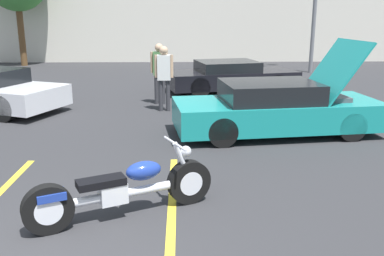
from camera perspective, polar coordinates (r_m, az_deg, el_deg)
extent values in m
cube|color=yellow|center=(5.83, -2.77, -12.39)|extent=(0.12, 4.98, 0.01)
cube|color=beige|center=(26.01, -5.71, 14.06)|extent=(32.00, 4.00, 4.40)
cylinder|color=brown|center=(23.95, -21.79, 11.53)|extent=(0.32, 0.32, 3.19)
cylinder|color=black|center=(6.25, -0.41, -7.21)|extent=(0.65, 0.42, 0.64)
cylinder|color=black|center=(5.73, -18.67, -10.24)|extent=(0.65, 0.42, 0.64)
cylinder|color=silver|center=(6.25, -0.41, -7.21)|extent=(0.39, 0.31, 0.35)
cylinder|color=silver|center=(5.73, -18.67, -10.24)|extent=(0.39, 0.31, 0.35)
cylinder|color=silver|center=(5.91, -9.11, -8.62)|extent=(1.57, 0.83, 0.12)
cube|color=silver|center=(5.85, -10.52, -8.49)|extent=(0.43, 0.37, 0.28)
ellipsoid|color=navy|center=(5.89, -6.47, -5.66)|extent=(0.57, 0.47, 0.26)
cube|color=black|center=(5.75, -12.02, -7.08)|extent=(0.68, 0.50, 0.10)
cube|color=navy|center=(5.66, -18.32, -8.55)|extent=(0.41, 0.35, 0.10)
cylinder|color=silver|center=(6.09, -1.25, -4.56)|extent=(0.31, 0.19, 0.63)
cylinder|color=silver|center=(5.95, -2.29, -2.08)|extent=(0.33, 0.65, 0.04)
sphere|color=silver|center=(6.06, -0.83, -3.13)|extent=(0.16, 0.16, 0.16)
cylinder|color=silver|center=(5.93, -13.55, -9.42)|extent=(1.20, 0.63, 0.09)
cube|color=teal|center=(9.89, 11.19, 1.89)|extent=(4.77, 2.32, 0.60)
cube|color=black|center=(9.73, 10.33, 4.82)|extent=(2.25, 1.83, 0.43)
cylinder|color=black|center=(9.83, 20.49, 0.17)|extent=(0.65, 0.30, 0.63)
cylinder|color=black|center=(11.16, 16.72, 2.21)|extent=(0.65, 0.30, 0.63)
cylinder|color=black|center=(8.82, 4.09, -0.54)|extent=(0.65, 0.30, 0.63)
cylinder|color=black|center=(10.28, 2.21, 1.77)|extent=(0.65, 0.30, 0.63)
cube|color=teal|center=(10.24, 18.44, 7.31)|extent=(1.15, 1.73, 1.34)
cube|color=#4C4C51|center=(10.33, 17.89, 3.49)|extent=(0.72, 1.04, 0.28)
cube|color=black|center=(15.07, 5.31, 6.58)|extent=(4.72, 2.75, 0.54)
cube|color=black|center=(14.95, 4.71, 8.24)|extent=(2.30, 2.04, 0.34)
cylinder|color=black|center=(14.88, 11.35, 5.77)|extent=(0.70, 0.36, 0.67)
cylinder|color=black|center=(16.32, 8.95, 6.70)|extent=(0.70, 0.36, 0.67)
cylinder|color=black|center=(13.93, 1.04, 5.44)|extent=(0.70, 0.36, 0.67)
cylinder|color=black|center=(15.46, -0.52, 6.42)|extent=(0.70, 0.36, 0.67)
cylinder|color=black|center=(11.82, -23.77, 2.40)|extent=(0.72, 0.47, 0.69)
cylinder|color=black|center=(13.00, -18.73, 3.96)|extent=(0.72, 0.47, 0.69)
cylinder|color=#333338|center=(12.04, -4.18, 4.34)|extent=(0.12, 0.12, 0.88)
cylinder|color=#333338|center=(12.03, -3.23, 4.34)|extent=(0.12, 0.12, 0.88)
cube|color=white|center=(11.91, -3.77, 8.05)|extent=(0.36, 0.20, 0.69)
cylinder|color=tan|center=(11.92, -4.84, 8.20)|extent=(0.08, 0.08, 0.62)
cylinder|color=tan|center=(11.90, -2.70, 8.23)|extent=(0.08, 0.08, 0.62)
sphere|color=tan|center=(11.86, -3.81, 10.28)|extent=(0.24, 0.24, 0.24)
cylinder|color=#333338|center=(12.98, -4.76, 5.13)|extent=(0.12, 0.12, 0.88)
cylinder|color=#333338|center=(12.97, -3.88, 5.14)|extent=(0.12, 0.12, 0.88)
cube|color=#4C7F47|center=(12.86, -4.39, 8.58)|extent=(0.36, 0.20, 0.69)
cylinder|color=tan|center=(12.87, -5.38, 8.72)|extent=(0.08, 0.08, 0.63)
cylinder|color=tan|center=(12.85, -3.40, 8.75)|extent=(0.08, 0.08, 0.63)
sphere|color=tan|center=(12.82, -4.43, 10.65)|extent=(0.24, 0.24, 0.24)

